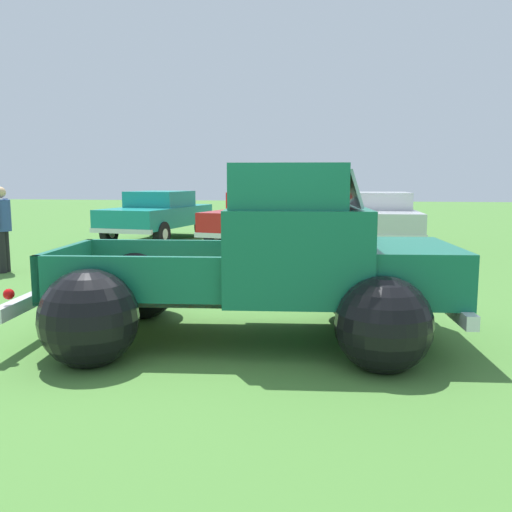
{
  "coord_description": "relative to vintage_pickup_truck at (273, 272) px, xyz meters",
  "views": [
    {
      "loc": [
        1.1,
        -5.8,
        1.76
      ],
      "look_at": [
        0.0,
        1.32,
        0.75
      ],
      "focal_mm": 38.05,
      "sensor_mm": 36.0,
      "label": 1
    }
  ],
  "objects": [
    {
      "name": "show_car_0",
      "position": [
        -4.55,
        9.43,
        0.02
      ],
      "size": [
        2.4,
        4.42,
        1.43
      ],
      "rotation": [
        0.0,
        0.0,
        -1.72
      ],
      "color": "black",
      "rests_on": "ground"
    },
    {
      "name": "spectator_0",
      "position": [
        -5.63,
        3.57,
        0.17
      ],
      "size": [
        0.4,
        0.54,
        1.63
      ],
      "rotation": [
        0.0,
        0.0,
        3.33
      ],
      "color": "black",
      "rests_on": "ground"
    },
    {
      "name": "show_car_2",
      "position": [
        1.79,
        9.02,
        0.02
      ],
      "size": [
        1.85,
        4.23,
        1.43
      ],
      "rotation": [
        0.0,
        0.0,
        -1.55
      ],
      "color": "black",
      "rests_on": "ground"
    },
    {
      "name": "show_car_1",
      "position": [
        -1.3,
        8.77,
        0.03
      ],
      "size": [
        2.85,
        4.85,
        1.43
      ],
      "rotation": [
        0.0,
        0.0,
        -1.79
      ],
      "color": "black",
      "rests_on": "ground"
    },
    {
      "name": "ground_plane",
      "position": [
        -0.39,
        -0.04,
        -0.76
      ],
      "size": [
        80.0,
        80.0,
        0.0
      ],
      "primitive_type": "plane",
      "color": "#477A33"
    },
    {
      "name": "vintage_pickup_truck",
      "position": [
        0.0,
        0.0,
        0.0
      ],
      "size": [
        4.77,
        3.09,
        1.96
      ],
      "rotation": [
        0.0,
        0.0,
        0.09
      ],
      "color": "black",
      "rests_on": "ground"
    }
  ]
}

